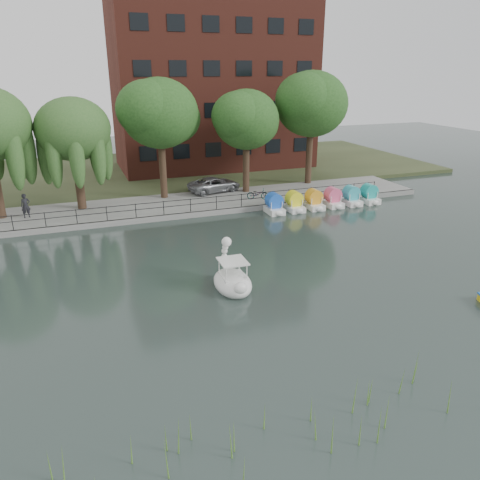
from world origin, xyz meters
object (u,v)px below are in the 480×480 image
pedestrian (25,204)px  swan_boat (232,279)px  minivan (215,183)px  bicycle (258,193)px

pedestrian → swan_boat: bearing=-71.0°
pedestrian → swan_boat: (10.22, -15.01, -0.86)m
pedestrian → minivan: bearing=-5.9°
bicycle → swan_boat: 15.58m
minivan → swan_boat: 18.02m
swan_boat → bicycle: bearing=64.5°
minivan → pedestrian: size_ratio=2.63×
minivan → pedestrian: bearing=86.5°
minivan → bicycle: 4.37m
bicycle → pedestrian: pedestrian is taller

